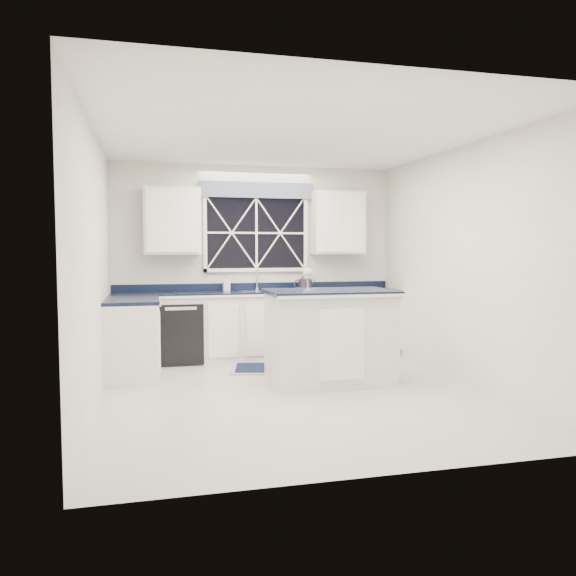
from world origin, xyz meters
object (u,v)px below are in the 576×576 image
object	(u,v)px
faucet	(257,279)
kettle	(305,283)
soap_bottle	(226,284)
wine_glass	(308,274)
dishwasher	(180,332)
island	(330,336)

from	to	relation	value
faucet	kettle	bearing A→B (deg)	-15.74
soap_bottle	wine_glass	bearing A→B (deg)	-68.41
wine_glass	soap_bottle	bearing A→B (deg)	111.59
dishwasher	island	world-z (taller)	island
wine_glass	faucet	bearing A→B (deg)	97.58
island	kettle	world-z (taller)	kettle
kettle	wine_glass	bearing A→B (deg)	-105.68
island	wine_glass	world-z (taller)	wine_glass
faucet	wine_glass	xyz separation A→B (m)	(0.24, -1.77, 0.15)
wine_glass	kettle	bearing A→B (deg)	75.42
kettle	wine_glass	distance (m)	1.65
dishwasher	soap_bottle	bearing A→B (deg)	12.65
faucet	kettle	world-z (taller)	faucet
dishwasher	wine_glass	bearing A→B (deg)	-49.72
dishwasher	wine_glass	size ratio (longest dim) A/B	3.09
faucet	island	size ratio (longest dim) A/B	0.21
dishwasher	island	distance (m)	2.26
wine_glass	soap_bottle	world-z (taller)	wine_glass
island	kettle	xyz separation A→B (m)	(0.16, 1.61, 0.51)
island	soap_bottle	size ratio (longest dim) A/B	7.09
dishwasher	kettle	bearing A→B (deg)	0.38
island	soap_bottle	world-z (taller)	soap_bottle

